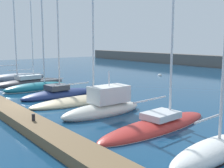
{
  "coord_description": "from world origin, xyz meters",
  "views": [
    {
      "loc": [
        21.41,
        -8.63,
        5.47
      ],
      "look_at": [
        2.92,
        5.43,
        1.94
      ],
      "focal_mm": 46.53,
      "sensor_mm": 36.0,
      "label": 1
    }
  ],
  "objects_px": {
    "sailboat_white_eighth": "(212,150)",
    "dock_bollard": "(33,117)",
    "sailboat_slate_nearest": "(14,78)",
    "sailboat_charcoal_second": "(28,82)",
    "sailboat_teal_third": "(36,86)",
    "motorboat_ivory_sixth": "(104,106)",
    "sailboat_red_seventh": "(157,125)",
    "sailboat_navy_fourth": "(58,93)",
    "mooring_buoy_white": "(160,76)",
    "sailboat_sand_fifth": "(82,98)"
  },
  "relations": [
    {
      "from": "sailboat_navy_fourth",
      "to": "sailboat_teal_third",
      "type": "bearing_deg",
      "value": 88.35
    },
    {
      "from": "sailboat_sand_fifth",
      "to": "dock_bollard",
      "type": "bearing_deg",
      "value": -142.28
    },
    {
      "from": "sailboat_sand_fifth",
      "to": "dock_bollard",
      "type": "xyz_separation_m",
      "value": [
        5.13,
        -6.55,
        0.45
      ]
    },
    {
      "from": "sailboat_teal_third",
      "to": "sailboat_sand_fifth",
      "type": "relative_size",
      "value": 0.78
    },
    {
      "from": "sailboat_red_seventh",
      "to": "dock_bollard",
      "type": "distance_m",
      "value": 7.66
    },
    {
      "from": "sailboat_slate_nearest",
      "to": "sailboat_white_eighth",
      "type": "bearing_deg",
      "value": -94.69
    },
    {
      "from": "sailboat_slate_nearest",
      "to": "sailboat_red_seventh",
      "type": "bearing_deg",
      "value": -92.64
    },
    {
      "from": "sailboat_sand_fifth",
      "to": "sailboat_navy_fourth",
      "type": "bearing_deg",
      "value": 96.36
    },
    {
      "from": "sailboat_navy_fourth",
      "to": "sailboat_slate_nearest",
      "type": "bearing_deg",
      "value": 84.66
    },
    {
      "from": "motorboat_ivory_sixth",
      "to": "sailboat_slate_nearest",
      "type": "bearing_deg",
      "value": 86.69
    },
    {
      "from": "sailboat_teal_third",
      "to": "sailboat_navy_fourth",
      "type": "relative_size",
      "value": 1.02
    },
    {
      "from": "sailboat_teal_third",
      "to": "sailboat_red_seventh",
      "type": "relative_size",
      "value": 1.0
    },
    {
      "from": "sailboat_slate_nearest",
      "to": "mooring_buoy_white",
      "type": "xyz_separation_m",
      "value": [
        8.51,
        19.66,
        -0.38
      ]
    },
    {
      "from": "sailboat_navy_fourth",
      "to": "sailboat_red_seventh",
      "type": "bearing_deg",
      "value": -92.31
    },
    {
      "from": "sailboat_red_seventh",
      "to": "mooring_buoy_white",
      "type": "relative_size",
      "value": 26.84
    },
    {
      "from": "sailboat_teal_third",
      "to": "motorboat_ivory_sixth",
      "type": "height_order",
      "value": "sailboat_teal_third"
    },
    {
      "from": "sailboat_slate_nearest",
      "to": "sailboat_white_eighth",
      "type": "height_order",
      "value": "sailboat_slate_nearest"
    },
    {
      "from": "sailboat_red_seventh",
      "to": "sailboat_white_eighth",
      "type": "distance_m",
      "value": 4.86
    },
    {
      "from": "sailboat_sand_fifth",
      "to": "dock_bollard",
      "type": "distance_m",
      "value": 8.33
    },
    {
      "from": "sailboat_teal_third",
      "to": "sailboat_red_seventh",
      "type": "distance_m",
      "value": 18.11
    },
    {
      "from": "sailboat_charcoal_second",
      "to": "sailboat_sand_fifth",
      "type": "distance_m",
      "value": 13.11
    },
    {
      "from": "sailboat_white_eighth",
      "to": "sailboat_slate_nearest",
      "type": "bearing_deg",
      "value": 82.13
    },
    {
      "from": "sailboat_sand_fifth",
      "to": "motorboat_ivory_sixth",
      "type": "height_order",
      "value": "sailboat_sand_fifth"
    },
    {
      "from": "sailboat_teal_third",
      "to": "sailboat_red_seventh",
      "type": "bearing_deg",
      "value": -93.55
    },
    {
      "from": "sailboat_slate_nearest",
      "to": "sailboat_white_eighth",
      "type": "distance_m",
      "value": 31.92
    },
    {
      "from": "sailboat_charcoal_second",
      "to": "mooring_buoy_white",
      "type": "relative_size",
      "value": 33.9
    },
    {
      "from": "sailboat_navy_fourth",
      "to": "sailboat_sand_fifth",
      "type": "distance_m",
      "value": 3.77
    },
    {
      "from": "sailboat_navy_fourth",
      "to": "mooring_buoy_white",
      "type": "height_order",
      "value": "sailboat_navy_fourth"
    },
    {
      "from": "sailboat_teal_third",
      "to": "dock_bollard",
      "type": "bearing_deg",
      "value": -118.06
    },
    {
      "from": "sailboat_white_eighth",
      "to": "dock_bollard",
      "type": "distance_m",
      "value": 10.36
    },
    {
      "from": "sailboat_slate_nearest",
      "to": "mooring_buoy_white",
      "type": "bearing_deg",
      "value": -25.47
    },
    {
      "from": "sailboat_slate_nearest",
      "to": "sailboat_sand_fifth",
      "type": "distance_m",
      "value": 17.8
    },
    {
      "from": "sailboat_white_eighth",
      "to": "dock_bollard",
      "type": "relative_size",
      "value": 29.78
    },
    {
      "from": "sailboat_slate_nearest",
      "to": "sailboat_red_seventh",
      "type": "height_order",
      "value": "sailboat_red_seventh"
    },
    {
      "from": "motorboat_ivory_sixth",
      "to": "dock_bollard",
      "type": "height_order",
      "value": "motorboat_ivory_sixth"
    },
    {
      "from": "motorboat_ivory_sixth",
      "to": "mooring_buoy_white",
      "type": "relative_size",
      "value": 11.35
    },
    {
      "from": "sailboat_white_eighth",
      "to": "motorboat_ivory_sixth",
      "type": "bearing_deg",
      "value": 81.21
    },
    {
      "from": "sailboat_navy_fourth",
      "to": "mooring_buoy_white",
      "type": "bearing_deg",
      "value": 12.08
    },
    {
      "from": "sailboat_slate_nearest",
      "to": "motorboat_ivory_sixth",
      "type": "xyz_separation_m",
      "value": [
        22.33,
        -0.87,
        0.24
      ]
    },
    {
      "from": "sailboat_sand_fifth",
      "to": "motorboat_ivory_sixth",
      "type": "distance_m",
      "value": 4.61
    },
    {
      "from": "sailboat_charcoal_second",
      "to": "sailboat_teal_third",
      "type": "distance_m",
      "value": 4.44
    },
    {
      "from": "sailboat_charcoal_second",
      "to": "sailboat_teal_third",
      "type": "bearing_deg",
      "value": -104.29
    },
    {
      "from": "sailboat_white_eighth",
      "to": "sailboat_red_seventh",
      "type": "bearing_deg",
      "value": 70.6
    },
    {
      "from": "sailboat_navy_fourth",
      "to": "dock_bollard",
      "type": "relative_size",
      "value": 36.09
    },
    {
      "from": "sailboat_slate_nearest",
      "to": "mooring_buoy_white",
      "type": "relative_size",
      "value": 26.53
    },
    {
      "from": "sailboat_navy_fourth",
      "to": "mooring_buoy_white",
      "type": "relative_size",
      "value": 26.19
    },
    {
      "from": "motorboat_ivory_sixth",
      "to": "sailboat_white_eighth",
      "type": "relative_size",
      "value": 0.53
    },
    {
      "from": "sailboat_charcoal_second",
      "to": "sailboat_white_eighth",
      "type": "distance_m",
      "value": 27.24
    },
    {
      "from": "dock_bollard",
      "to": "sailboat_teal_third",
      "type": "bearing_deg",
      "value": 156.67
    },
    {
      "from": "motorboat_ivory_sixth",
      "to": "dock_bollard",
      "type": "xyz_separation_m",
      "value": [
        0.59,
        -5.75,
        0.2
      ]
    }
  ]
}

